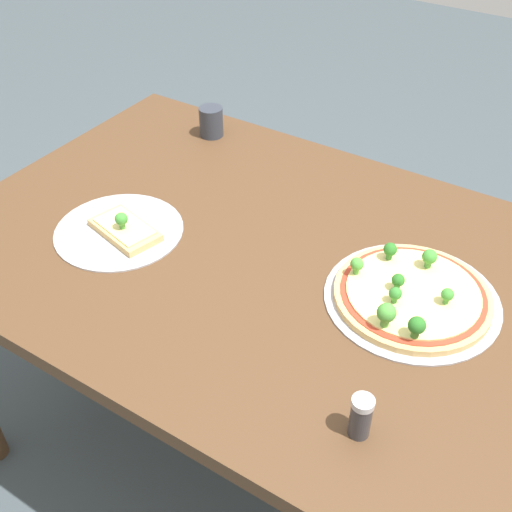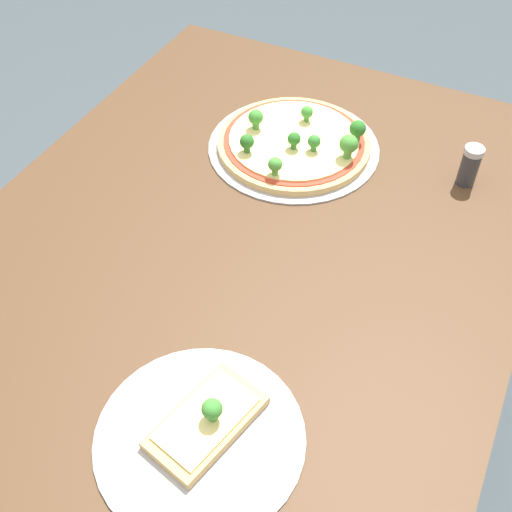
# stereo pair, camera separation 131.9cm
# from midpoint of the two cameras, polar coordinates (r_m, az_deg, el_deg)

# --- Properties ---
(ground_plane) EXTENTS (8.00, 8.00, 0.00)m
(ground_plane) POSITION_cam_midpoint_polar(r_m,az_deg,el_deg) (1.69, 14.68, -31.48)
(ground_plane) COLOR #3D474C
(dining_table) EXTENTS (1.37, 0.94, 0.74)m
(dining_table) POSITION_cam_midpoint_polar(r_m,az_deg,el_deg) (1.11, 20.45, -19.86)
(dining_table) COLOR #4C331E
(dining_table) RESTS_ON ground_plane
(pizza_tray_whole) EXTENTS (0.34, 0.34, 0.07)m
(pizza_tray_whole) POSITION_cam_midpoint_polar(r_m,az_deg,el_deg) (1.11, 39.65, -21.31)
(pizza_tray_whole) COLOR #A3A3A8
(pizza_tray_whole) RESTS_ON dining_table
(pizza_tray_slice) EXTENTS (0.29, 0.29, 0.06)m
(pizza_tray_slice) POSITION_cam_midpoint_polar(r_m,az_deg,el_deg) (1.01, 3.58, -15.49)
(pizza_tray_slice) COLOR #A3A3A8
(pizza_tray_slice) RESTS_ON dining_table
(drinking_cup) EXTENTS (0.06, 0.06, 0.08)m
(drinking_cup) POSITION_cam_midpoint_polar(r_m,az_deg,el_deg) (1.31, 10.34, 1.65)
(drinking_cup) COLOR #2D333D
(drinking_cup) RESTS_ON dining_table
(condiment_shaker) EXTENTS (0.04, 0.04, 0.08)m
(condiment_shaker) POSITION_cam_midpoint_polar(r_m,az_deg,el_deg) (0.95, 43.75, -37.45)
(condiment_shaker) COLOR #333338
(condiment_shaker) RESTS_ON dining_table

